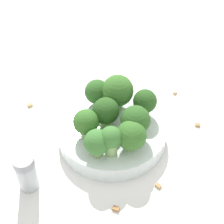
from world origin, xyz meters
TOP-DOWN VIEW (x-y plane):
  - ground_plane at (0.00, 0.00)m, footprint 3.00×3.00m
  - bowl at (0.00, 0.00)m, footprint 0.18×0.18m
  - broccoli_floret_0 at (0.04, -0.03)m, footprint 0.05×0.05m
  - broccoli_floret_1 at (0.01, 0.01)m, footprint 0.04×0.04m
  - broccoli_floret_2 at (0.00, -0.06)m, footprint 0.04×0.04m
  - broccoli_floret_3 at (-0.04, -0.02)m, footprint 0.05×0.05m
  - broccoli_floret_4 at (0.06, 0.00)m, footprint 0.04×0.04m
  - broccoli_floret_5 at (-0.05, -0.01)m, footprint 0.05×0.05m
  - broccoli_floret_6 at (-0.00, 0.04)m, footprint 0.04×0.04m
  - broccoli_floret_7 at (-0.04, 0.04)m, footprint 0.04×0.04m
  - broccoli_floret_8 at (-0.05, 0.03)m, footprint 0.03×0.03m
  - pepper_shaker at (-0.03, 0.15)m, footprint 0.03×0.03m
  - almond_crumb_0 at (0.05, -0.16)m, footprint 0.01×0.01m
  - almond_crumb_1 at (-0.12, 0.05)m, footprint 0.01×0.01m
  - almond_crumb_2 at (-0.12, -0.02)m, footprint 0.01×0.01m
  - almond_crumb_3 at (-0.04, -0.15)m, footprint 0.01×0.01m
  - almond_crumb_4 at (0.13, 0.10)m, footprint 0.01×0.01m

SIDE VIEW (x-z plane):
  - ground_plane at x=0.00m, z-range 0.00..0.00m
  - almond_crumb_0 at x=0.05m, z-range 0.00..0.01m
  - almond_crumb_2 at x=-0.12m, z-range 0.00..0.01m
  - almond_crumb_3 at x=-0.04m, z-range 0.00..0.01m
  - almond_crumb_4 at x=0.13m, z-range 0.00..0.01m
  - almond_crumb_1 at x=-0.12m, z-range 0.00..0.01m
  - bowl at x=0.00m, z-range 0.00..0.03m
  - pepper_shaker at x=-0.03m, z-range 0.00..0.07m
  - broccoli_floret_7 at x=-0.04m, z-range 0.03..0.08m
  - broccoli_floret_4 at x=0.06m, z-range 0.03..0.08m
  - broccoli_floret_6 at x=0.00m, z-range 0.03..0.08m
  - broccoli_floret_2 at x=0.00m, z-range 0.03..0.08m
  - broccoli_floret_5 at x=-0.05m, z-range 0.03..0.09m
  - broccoli_floret_1 at x=0.01m, z-range 0.03..0.09m
  - broccoli_floret_8 at x=-0.05m, z-range 0.04..0.09m
  - broccoli_floret_3 at x=-0.04m, z-range 0.04..0.10m
  - broccoli_floret_0 at x=0.04m, z-range 0.03..0.10m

